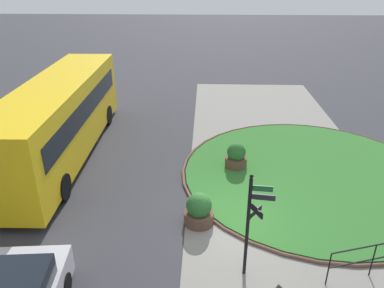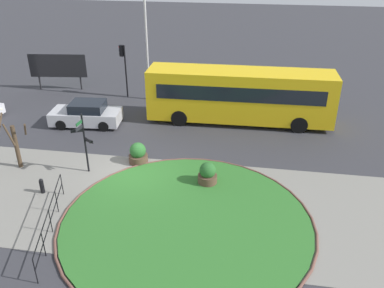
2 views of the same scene
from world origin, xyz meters
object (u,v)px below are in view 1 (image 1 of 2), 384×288
(signpost_directional, at_px, (251,219))
(planter_near_signpost, at_px, (199,210))
(planter_kerbside, at_px, (236,157))
(bus_yellow, at_px, (60,117))

(signpost_directional, relative_size, planter_near_signpost, 2.82)
(signpost_directional, height_order, planter_kerbside, signpost_directional)
(bus_yellow, distance_m, planter_kerbside, 7.71)
(planter_kerbside, bearing_deg, signpost_directional, 179.09)
(bus_yellow, height_order, planter_kerbside, bus_yellow)
(planter_near_signpost, bearing_deg, bus_yellow, 51.71)
(bus_yellow, bearing_deg, signpost_directional, -134.38)
(signpost_directional, relative_size, planter_kerbside, 2.77)
(bus_yellow, xyz_separation_m, planter_near_signpost, (-4.80, -6.08, -1.28))
(signpost_directional, distance_m, bus_yellow, 10.20)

